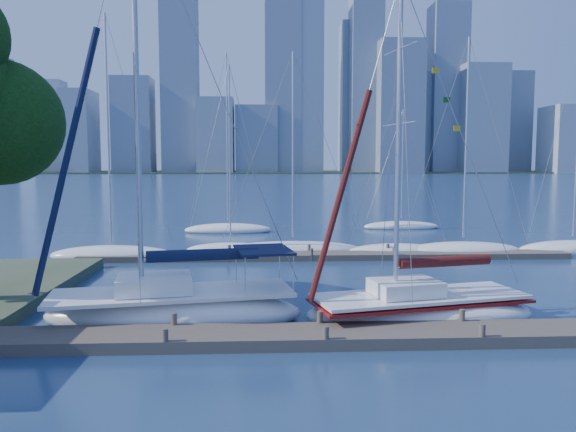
{
  "coord_description": "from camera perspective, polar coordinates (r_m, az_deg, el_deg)",
  "views": [
    {
      "loc": [
        -2.01,
        -17.98,
        5.93
      ],
      "look_at": [
        -0.95,
        4.0,
        3.81
      ],
      "focal_mm": 35.0,
      "sensor_mm": 36.0,
      "label": 1
    }
  ],
  "objects": [
    {
      "name": "skyline",
      "position": [
        311.09,
        1.38,
        11.43
      ],
      "size": [
        502.31,
        51.31,
        117.26
      ],
      "color": "gray",
      "rests_on": "ground"
    },
    {
      "name": "bg_boat_7",
      "position": [
        51.24,
        11.43,
        -1.01
      ],
      "size": [
        7.03,
        3.37,
        10.88
      ],
      "rotation": [
        0.0,
        0.0,
        0.21
      ],
      "color": "white",
      "rests_on": "ground"
    },
    {
      "name": "bg_boat_6",
      "position": [
        47.84,
        -6.11,
        -1.31
      ],
      "size": [
        7.67,
        4.92,
        15.32
      ],
      "rotation": [
        0.0,
        0.0,
        -0.39
      ],
      "color": "white",
      "rests_on": "ground"
    },
    {
      "name": "bg_boat_1",
      "position": [
        37.3,
        -5.85,
        -3.31
      ],
      "size": [
        6.08,
        3.45,
        12.48
      ],
      "rotation": [
        0.0,
        0.0,
        0.29
      ],
      "color": "white",
      "rests_on": "ground"
    },
    {
      "name": "far_dock",
      "position": [
        34.69,
        3.93,
        -4.06
      ],
      "size": [
        30.0,
        1.8,
        0.36
      ],
      "primitive_type": "cube",
      "color": "#4F463A",
      "rests_on": "ground"
    },
    {
      "name": "far_shore",
      "position": [
        338.03,
        -2.43,
        4.48
      ],
      "size": [
        800.0,
        100.0,
        1.5
      ],
      "primitive_type": "cube",
      "color": "#38472D",
      "rests_on": "ground"
    },
    {
      "name": "sailboat_maroon",
      "position": [
        21.72,
        13.19,
        -7.79
      ],
      "size": [
        8.97,
        4.62,
        13.05
      ],
      "rotation": [
        0.0,
        0.0,
        0.22
      ],
      "color": "white",
      "rests_on": "ground"
    },
    {
      "name": "bg_boat_4",
      "position": [
        37.95,
        17.34,
        -3.31
      ],
      "size": [
        7.97,
        5.33,
        14.09
      ],
      "rotation": [
        0.0,
        0.0,
        -0.42
      ],
      "color": "white",
      "rests_on": "ground"
    },
    {
      "name": "bg_boat_2",
      "position": [
        36.63,
        0.49,
        -3.4
      ],
      "size": [
        9.13,
        2.45,
        13.27
      ],
      "rotation": [
        0.0,
        0.0,
        -0.01
      ],
      "color": "white",
      "rests_on": "ground"
    },
    {
      "name": "near_dock",
      "position": [
        18.97,
        3.54,
        -12.1
      ],
      "size": [
        26.0,
        2.0,
        0.4
      ],
      "primitive_type": "cube",
      "color": "#4F463A",
      "rests_on": "ground"
    },
    {
      "name": "bg_boat_0",
      "position": [
        36.31,
        -17.46,
        -3.68
      ],
      "size": [
        7.67,
        2.92,
        15.15
      ],
      "rotation": [
        0.0,
        0.0,
        -0.07
      ],
      "color": "white",
      "rests_on": "ground"
    },
    {
      "name": "ground",
      "position": [
        19.03,
        3.53,
        -12.67
      ],
      "size": [
        700.0,
        700.0,
        0.0
      ],
      "primitive_type": "plane",
      "color": "navy",
      "rests_on": "ground"
    },
    {
      "name": "bg_boat_3",
      "position": [
        36.96,
        10.96,
        -3.47
      ],
      "size": [
        6.4,
        2.57,
        10.81
      ],
      "rotation": [
        0.0,
        0.0,
        -0.08
      ],
      "color": "white",
      "rests_on": "ground"
    },
    {
      "name": "bg_boat_5",
      "position": [
        41.16,
        26.93,
        -2.96
      ],
      "size": [
        7.58,
        4.16,
        14.58
      ],
      "rotation": [
        0.0,
        0.0,
        0.25
      ],
      "color": "white",
      "rests_on": "ground"
    },
    {
      "name": "sailboat_navy",
      "position": [
        21.52,
        -11.64,
        -7.28
      ],
      "size": [
        9.97,
        4.75,
        16.35
      ],
      "rotation": [
        0.0,
        0.0,
        0.17
      ],
      "color": "white",
      "rests_on": "ground"
    }
  ]
}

